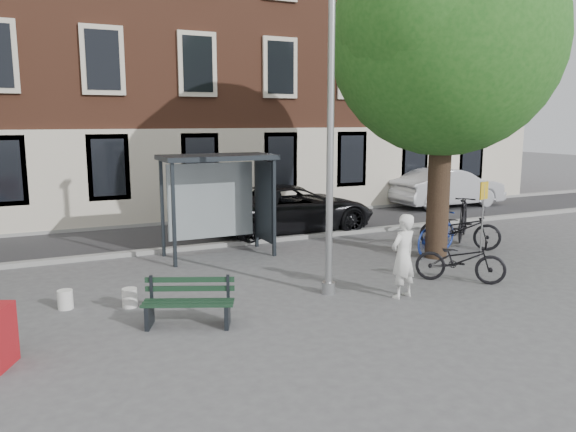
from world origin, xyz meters
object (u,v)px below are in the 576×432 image
at_px(painter, 403,256).
at_px(bench, 189,305).
at_px(car_dark, 292,208).
at_px(notice_sign, 483,203).
at_px(car_silver, 448,188).
at_px(lamppost, 330,156).
at_px(bike_d, 463,219).
at_px(bike_c, 460,260).
at_px(bus_shelter, 231,181).
at_px(bike_a, 460,229).
at_px(bike_b, 437,232).

height_order(painter, bench, painter).
bearing_deg(car_dark, notice_sign, -151.70).
distance_m(bench, car_silver, 15.69).
height_order(lamppost, bike_d, lamppost).
relative_size(lamppost, bike_c, 3.23).
height_order(bus_shelter, notice_sign, bus_shelter).
distance_m(bus_shelter, bike_c, 6.01).
height_order(painter, bike_d, painter).
bearing_deg(bike_a, bike_d, -3.70).
distance_m(car_dark, notice_sign, 5.96).
bearing_deg(bike_a, car_silver, 3.35).
height_order(painter, notice_sign, notice_sign).
bearing_deg(bike_a, car_dark, 78.91).
height_order(bike_b, bike_d, bike_d).
relative_size(bike_c, notice_sign, 0.97).
distance_m(car_dark, car_silver, 8.20).
bearing_deg(car_dark, car_silver, -77.26).
distance_m(painter, bike_b, 4.15).
relative_size(bench, bike_d, 0.78).
xyz_separation_m(bike_a, notice_sign, (-0.23, -1.03, 0.86)).
bearing_deg(car_dark, painter, 171.72).
distance_m(painter, car_dark, 7.03).
bearing_deg(car_dark, bike_b, -153.31).
bearing_deg(bike_a, notice_sign, -150.59).
xyz_separation_m(bus_shelter, car_dark, (2.71, 2.03, -1.17)).
xyz_separation_m(painter, notice_sign, (3.79, 1.80, 0.58)).
height_order(bus_shelter, bench, bus_shelter).
relative_size(lamppost, bike_b, 3.19).
distance_m(bench, bike_b, 7.76).
distance_m(bike_b, car_silver, 8.44).
bearing_deg(notice_sign, painter, -169.92).
bearing_deg(notice_sign, bike_a, 62.13).
distance_m(bike_c, car_dark, 6.69).
distance_m(lamppost, notice_sign, 5.26).
xyz_separation_m(bus_shelter, bench, (-2.44, -4.64, -1.55)).
relative_size(bike_a, bike_d, 1.04).
xyz_separation_m(painter, car_silver, (8.87, 8.90, -0.06)).
height_order(lamppost, car_dark, lamppost).
bearing_deg(bike_d, lamppost, 72.94).
height_order(lamppost, bike_b, lamppost).
height_order(painter, car_silver, painter).
bearing_deg(bike_c, car_silver, 2.01).
distance_m(bus_shelter, bike_a, 6.35).
xyz_separation_m(lamppost, car_dark, (2.11, 6.13, -2.04)).
bearing_deg(bench, bike_c, 24.18).
distance_m(painter, bench, 4.28).
relative_size(bus_shelter, bike_c, 1.50).
bearing_deg(lamppost, bench, -169.98).
distance_m(bike_c, notice_sign, 2.65).
bearing_deg(bus_shelter, car_dark, 36.73).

